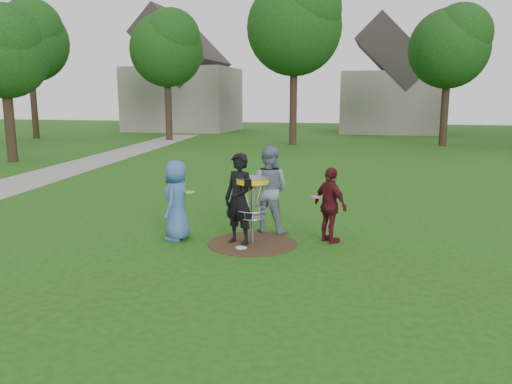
% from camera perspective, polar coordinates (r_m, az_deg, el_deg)
% --- Properties ---
extents(ground, '(100.00, 100.00, 0.00)m').
position_cam_1_polar(ground, '(10.08, -0.42, -5.90)').
color(ground, '#19470F').
rests_on(ground, ground).
extents(dirt_patch, '(1.80, 1.80, 0.01)m').
position_cam_1_polar(dirt_patch, '(10.08, -0.42, -5.88)').
color(dirt_patch, '#47331E').
rests_on(dirt_patch, ground).
extents(concrete_path, '(7.75, 39.92, 0.02)m').
position_cam_1_polar(concrete_path, '(21.54, -21.25, 2.30)').
color(concrete_path, '#9E9E99').
rests_on(concrete_path, ground).
extents(player_blue, '(0.55, 0.82, 1.64)m').
position_cam_1_polar(player_blue, '(10.31, -9.04, -0.96)').
color(player_blue, '#375F97').
rests_on(player_blue, ground).
extents(player_black, '(0.78, 0.65, 1.82)m').
position_cam_1_polar(player_black, '(9.87, -1.92, -0.81)').
color(player_black, black).
rests_on(player_black, ground).
extents(player_grey, '(1.00, 0.83, 1.88)m').
position_cam_1_polar(player_grey, '(10.76, 1.45, 0.32)').
color(player_grey, slate).
rests_on(player_grey, ground).
extents(player_maroon, '(0.91, 0.89, 1.53)m').
position_cam_1_polar(player_maroon, '(10.11, 8.50, -1.50)').
color(player_maroon, '#4F1219').
rests_on(player_maroon, ground).
extents(disc_on_grass, '(0.22, 0.22, 0.02)m').
position_cam_1_polar(disc_on_grass, '(9.77, -1.72, -6.39)').
color(disc_on_grass, white).
rests_on(disc_on_grass, ground).
extents(disc_golf_basket, '(0.66, 0.67, 1.38)m').
position_cam_1_polar(disc_golf_basket, '(9.84, -0.43, -0.20)').
color(disc_golf_basket, '#9EA0A5').
rests_on(disc_golf_basket, ground).
extents(held_discs, '(2.74, 0.99, 0.24)m').
position_cam_1_polar(held_discs, '(10.08, -0.01, 0.27)').
color(held_discs, '#95F31B').
rests_on(held_discs, ground).
extents(tree_row, '(51.20, 17.42, 9.90)m').
position_cam_1_polar(tree_row, '(30.27, 10.81, 16.81)').
color(tree_row, '#38281C').
rests_on(tree_row, ground).
extents(house_row, '(44.50, 10.65, 11.62)m').
position_cam_1_polar(house_row, '(42.49, 17.76, 11.89)').
color(house_row, gray).
rests_on(house_row, ground).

